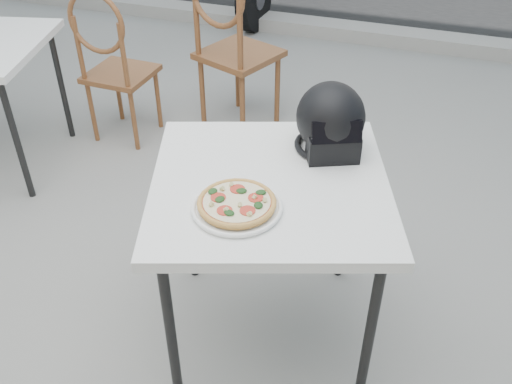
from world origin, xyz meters
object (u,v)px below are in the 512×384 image
(helmet, at_px, (331,122))
(cafe_chair_side, at_px, (112,59))
(pizza, at_px, (237,202))
(cafe_chair_main, at_px, (230,36))
(plate, at_px, (237,207))
(cafe_table_main, at_px, (270,197))

(helmet, bearing_deg, cafe_chair_side, 124.44)
(pizza, distance_m, cafe_chair_main, 1.94)
(plate, bearing_deg, cafe_chair_side, 133.47)
(cafe_table_main, distance_m, cafe_chair_main, 1.77)
(cafe_table_main, relative_size, helmet, 3.03)
(plate, xyz_separation_m, pizza, (-0.00, 0.00, 0.02))
(helmet, bearing_deg, pizza, -137.34)
(cafe_table_main, relative_size, plate, 2.90)
(plate, height_order, cafe_chair_main, cafe_chair_main)
(pizza, height_order, helmet, helmet)
(pizza, distance_m, helmet, 0.52)
(cafe_table_main, height_order, cafe_chair_side, cafe_chair_side)
(cafe_table_main, relative_size, cafe_chair_side, 1.06)
(cafe_chair_main, bearing_deg, plate, 133.02)
(plate, height_order, cafe_chair_side, cafe_chair_side)
(plate, bearing_deg, cafe_chair_main, 111.76)
(cafe_table_main, bearing_deg, cafe_chair_main, 115.70)
(plate, height_order, pizza, pizza)
(cafe_chair_main, bearing_deg, pizza, 133.02)
(pizza, bearing_deg, cafe_table_main, 74.34)
(cafe_table_main, height_order, plate, plate)
(cafe_table_main, xyz_separation_m, helmet, (0.15, 0.27, 0.19))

